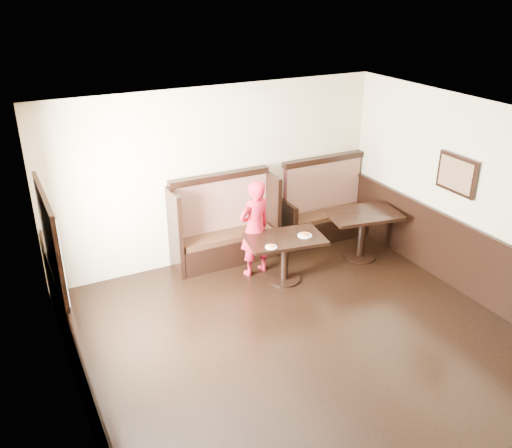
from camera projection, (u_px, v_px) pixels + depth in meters
ground at (340, 379)px, 6.28m from camera, size 7.00×7.00×0.00m
room_shell at (308, 325)px, 6.11m from camera, size 7.00×7.00×7.00m
booth_main at (224, 230)px, 8.73m from camera, size 1.75×0.72×1.45m
booth_neighbor at (325, 211)px, 9.56m from camera, size 1.65×0.72×1.45m
table_main at (285, 248)px, 8.10m from camera, size 1.25×0.90×0.73m
table_neighbor at (362, 224)px, 8.78m from camera, size 1.26×0.94×0.80m
child at (255, 228)px, 8.23m from camera, size 0.62×0.47×1.54m
pizza_plate_left at (271, 246)px, 7.73m from camera, size 0.18×0.18×0.03m
pizza_plate_right at (305, 235)px, 8.08m from camera, size 0.22×0.22×0.04m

